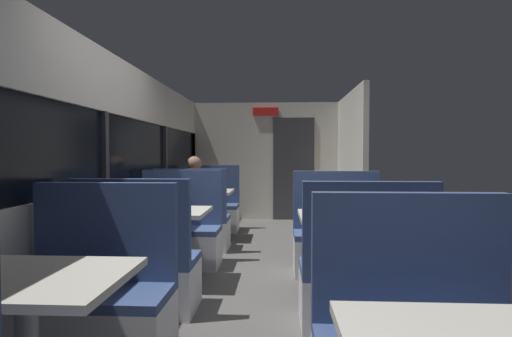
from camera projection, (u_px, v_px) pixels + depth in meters
ground_plane at (252, 289)px, 3.91m from camera, size 3.30×9.20×0.02m
carriage_window_panel_left at (103, 173)px, 3.95m from camera, size 0.09×8.48×2.30m
carriage_end_bulkhead at (269, 162)px, 8.06m from camera, size 2.90×0.11×2.30m
carriage_aisle_panel_right at (350, 162)px, 6.79m from camera, size 0.08×2.40×2.30m
dining_table_near_window at (26, 297)px, 1.85m from camera, size 0.90×0.70×0.74m
bench_near_window_facing_entry at (96, 307)px, 2.56m from camera, size 0.95×0.50×1.10m
dining_table_mid_window at (162, 220)px, 4.01m from camera, size 0.90×0.70×0.74m
bench_mid_window_facing_end at (137, 272)px, 3.32m from camera, size 0.95×0.50×1.10m
bench_mid_window_facing_entry at (179, 237)px, 4.72m from camera, size 0.95×0.50×1.10m
dining_table_far_window at (202, 197)px, 6.16m from camera, size 0.90×0.70×0.74m
bench_far_window_facing_end at (193, 226)px, 5.48m from camera, size 0.95×0.50×1.10m
bench_far_window_facing_entry at (210, 211)px, 6.87m from camera, size 0.95×0.50×1.10m
dining_table_rear_aisle at (349, 225)px, 3.71m from camera, size 0.90×0.70×0.74m
bench_rear_aisle_facing_end at (365, 284)px, 3.02m from camera, size 0.95×0.50×1.10m
bench_rear_aisle_facing_entry at (338, 243)px, 4.42m from camera, size 0.95×0.50×1.10m
seated_passenger at (194, 209)px, 5.54m from camera, size 0.47×0.55×1.26m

